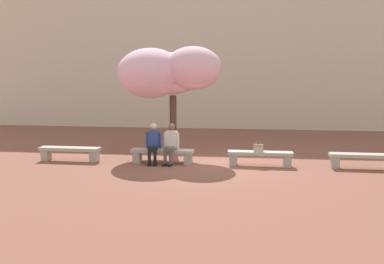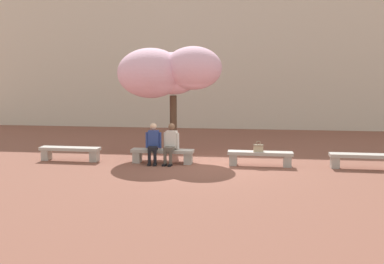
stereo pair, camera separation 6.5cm
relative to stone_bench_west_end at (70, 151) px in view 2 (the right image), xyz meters
The scene contains 10 objects.
ground_plane 4.66m from the stone_bench_west_end, ahead, with size 100.00×100.00×0.00m, color brown.
building_facade 12.47m from the stone_bench_west_end, 67.01° to the left, with size 28.00×4.00×8.12m, color beige.
stone_bench_west_end is the anchor object (origin of this frame).
stone_bench_near_west 3.10m from the stone_bench_west_end, ahead, with size 2.01×0.45×0.45m.
stone_bench_center 6.19m from the stone_bench_west_end, ahead, with size 2.01×0.45×0.45m.
stone_bench_near_east 9.29m from the stone_bench_west_end, ahead, with size 2.01×0.45×0.45m.
person_seated_left 2.84m from the stone_bench_west_end, ahead, with size 0.51×0.70×1.29m.
person_seated_right 3.40m from the stone_bench_west_end, ahead, with size 0.51×0.72×1.29m.
handbag 6.14m from the stone_bench_west_end, ahead, with size 0.30×0.15×0.34m.
cherry_tree_main 4.31m from the stone_bench_west_end, 30.82° to the left, with size 3.68×2.48×3.79m.
Camera 2 is at (1.25, -13.89, 2.93)m, focal length 42.00 mm.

